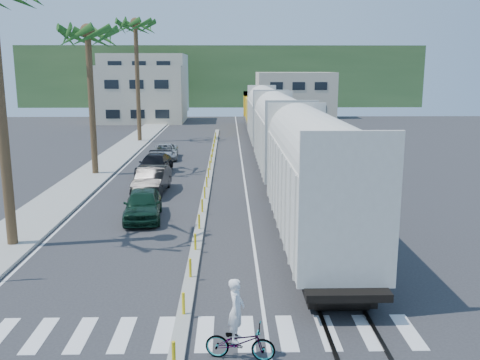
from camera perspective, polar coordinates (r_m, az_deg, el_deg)
name	(u,v)px	position (r m, az deg, el deg)	size (l,w,h in m)	color
ground	(186,304)	(18.12, -5.75, -13.07)	(140.00, 140.00, 0.00)	#28282B
sidewalk	(102,166)	(43.22, -14.47, 1.41)	(3.00, 90.00, 0.15)	gray
rails	(271,160)	(45.17, 3.35, 2.14)	(1.56, 100.00, 0.06)	black
median	(208,179)	(37.14, -3.38, 0.12)	(0.45, 60.00, 0.85)	gray
crosswalk	(181,334)	(16.33, -6.31, -15.99)	(14.00, 2.20, 0.01)	silver
lane_markings	(183,167)	(42.23, -6.05, 1.38)	(9.42, 90.00, 0.01)	silver
freight_train	(274,129)	(42.82, 3.60, 5.49)	(3.00, 60.94, 5.85)	beige
palm_trees	(92,22)	(40.36, -15.47, 15.96)	(3.50, 37.20, 13.75)	brown
buildings	(180,89)	(88.45, -6.39, 9.65)	(38.00, 27.00, 10.00)	beige
hillside	(222,76)	(116.41, -1.95, 11.02)	(80.00, 20.00, 12.00)	#385628
car_lead	(143,204)	(27.85, -10.32, -2.57)	(2.25, 4.72, 1.56)	black
car_second	(152,180)	(33.60, -9.37, -0.01)	(1.97, 5.01, 1.63)	black
car_third	(155,165)	(39.39, -9.09, 1.63)	(2.45, 5.26, 1.48)	black
car_rear	(165,151)	(46.22, -7.99, 3.03)	(2.41, 4.73, 1.28)	#B0B2B5
cyclist	(239,334)	(14.71, -0.09, -16.11)	(1.31, 2.11, 2.27)	#9EA0A5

